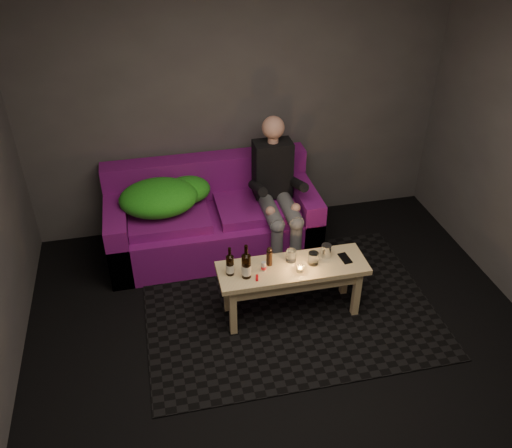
# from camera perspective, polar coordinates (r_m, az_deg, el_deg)

# --- Properties ---
(floor) EXTENTS (4.50, 4.50, 0.00)m
(floor) POSITION_cam_1_polar(r_m,az_deg,el_deg) (4.08, 4.87, -16.46)
(floor) COLOR black
(floor) RESTS_ON ground
(room) EXTENTS (4.50, 4.50, 4.50)m
(room) POSITION_cam_1_polar(r_m,az_deg,el_deg) (3.40, 3.88, 7.83)
(room) COLOR silver
(room) RESTS_ON ground
(rug) EXTENTS (2.39, 1.75, 0.01)m
(rug) POSITION_cam_1_polar(r_m,az_deg,el_deg) (4.62, 3.48, -8.74)
(rug) COLOR black
(rug) RESTS_ON floor
(sofa) EXTENTS (1.93, 0.87, 0.83)m
(sofa) POSITION_cam_1_polar(r_m,az_deg,el_deg) (5.15, -4.65, 0.43)
(sofa) COLOR #7F107C
(sofa) RESTS_ON floor
(green_blanket) EXTENTS (0.85, 0.58, 0.29)m
(green_blanket) POSITION_cam_1_polar(r_m,az_deg,el_deg) (4.94, -9.73, 2.90)
(green_blanket) COLOR #1D901A
(green_blanket) RESTS_ON sofa
(person) EXTENTS (0.35, 0.80, 1.29)m
(person) POSITION_cam_1_polar(r_m,az_deg,el_deg) (4.92, 2.18, 3.84)
(person) COLOR black
(person) RESTS_ON sofa
(coffee_table) EXTENTS (1.19, 0.39, 0.49)m
(coffee_table) POSITION_cam_1_polar(r_m,az_deg,el_deg) (4.33, 3.84, -5.34)
(coffee_table) COLOR #DBB080
(coffee_table) RESTS_ON rug
(beer_bottle_a) EXTENTS (0.06, 0.06, 0.25)m
(beer_bottle_a) POSITION_cam_1_polar(r_m,az_deg,el_deg) (4.14, -2.75, -4.30)
(beer_bottle_a) COLOR black
(beer_bottle_a) RESTS_ON coffee_table
(beer_bottle_b) EXTENTS (0.07, 0.07, 0.29)m
(beer_bottle_b) POSITION_cam_1_polar(r_m,az_deg,el_deg) (4.10, -1.03, -4.38)
(beer_bottle_b) COLOR black
(beer_bottle_b) RESTS_ON coffee_table
(salt_shaker) EXTENTS (0.05, 0.05, 0.08)m
(salt_shaker) POSITION_cam_1_polar(r_m,az_deg,el_deg) (4.20, 0.82, -4.48)
(salt_shaker) COLOR silver
(salt_shaker) RESTS_ON coffee_table
(pepper_mill) EXTENTS (0.06, 0.06, 0.13)m
(pepper_mill) POSITION_cam_1_polar(r_m,az_deg,el_deg) (4.24, 1.41, -3.62)
(pepper_mill) COLOR black
(pepper_mill) RESTS_ON coffee_table
(tumbler_back) EXTENTS (0.09, 0.09, 0.10)m
(tumbler_back) POSITION_cam_1_polar(r_m,az_deg,el_deg) (4.30, 3.71, -3.34)
(tumbler_back) COLOR white
(tumbler_back) RESTS_ON coffee_table
(tealight) EXTENTS (0.06, 0.06, 0.04)m
(tealight) POSITION_cam_1_polar(r_m,az_deg,el_deg) (4.21, 4.68, -4.73)
(tealight) COLOR white
(tealight) RESTS_ON coffee_table
(tumbler_front) EXTENTS (0.09, 0.09, 0.10)m
(tumbler_front) POSITION_cam_1_polar(r_m,az_deg,el_deg) (4.28, 6.04, -3.63)
(tumbler_front) COLOR white
(tumbler_front) RESTS_ON coffee_table
(steel_cup) EXTENTS (0.10, 0.10, 0.11)m
(steel_cup) POSITION_cam_1_polar(r_m,az_deg,el_deg) (4.37, 7.40, -2.83)
(steel_cup) COLOR silver
(steel_cup) RESTS_ON coffee_table
(smartphone) EXTENTS (0.08, 0.15, 0.01)m
(smartphone) POSITION_cam_1_polar(r_m,az_deg,el_deg) (4.40, 9.34, -3.58)
(smartphone) COLOR black
(smartphone) RESTS_ON coffee_table
(red_lighter) EXTENTS (0.04, 0.07, 0.01)m
(red_lighter) POSITION_cam_1_polar(r_m,az_deg,el_deg) (4.14, 0.11, -5.69)
(red_lighter) COLOR red
(red_lighter) RESTS_ON coffee_table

